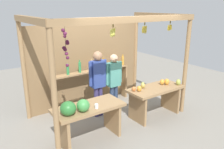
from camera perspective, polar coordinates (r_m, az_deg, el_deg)
The scene contains 7 objects.
ground_plane at distance 5.84m, azimuth -1.08°, elevation -9.96°, with size 12.00×12.00×0.00m, color gray.
market_stall at distance 5.72m, azimuth -3.77°, elevation 4.50°, with size 3.49×2.00×2.45m.
fruit_counter_left at distance 4.51m, azimuth -6.73°, elevation -9.66°, with size 1.41×0.64×1.00m.
fruit_counter_right at distance 5.66m, azimuth 10.82°, elevation -4.88°, with size 1.41×0.64×0.90m.
bottle_shelf_unit at distance 6.08m, azimuth -4.97°, elevation -0.67°, with size 2.24×0.22×1.35m.
vendor_man at distance 5.42m, azimuth -3.55°, elevation -0.94°, with size 0.48×0.22×1.63m.
vendor_woman at distance 5.64m, azimuth 0.45°, elevation -1.01°, with size 0.48×0.21×1.51m.
Camera 1 is at (-2.88, -4.33, 2.64)m, focal length 36.38 mm.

